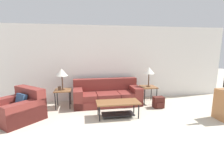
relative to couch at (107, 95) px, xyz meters
name	(u,v)px	position (x,y,z in m)	size (l,w,h in m)	color
ground_plane	(141,168)	(0.06, -3.28, -0.29)	(24.00, 24.00, 0.00)	beige
wall_back	(106,63)	(0.06, 0.62, 1.01)	(9.08, 0.06, 2.60)	white
couch	(107,95)	(0.00, 0.00, 0.00)	(2.20, 1.01, 0.82)	maroon
armchair	(19,109)	(-2.43, -0.91, -0.01)	(1.48, 1.48, 0.80)	maroon
coffee_table	(118,106)	(0.13, -1.17, 0.02)	(1.15, 0.55, 0.43)	brown
side_table_left	(63,92)	(-1.40, -0.08, 0.21)	(0.50, 0.54, 0.56)	brown
side_table_right	(148,88)	(1.40, -0.08, 0.21)	(0.50, 0.54, 0.56)	brown
table_lamp_left	(62,73)	(-1.40, -0.08, 0.80)	(0.35, 0.35, 0.66)	#472D1E
table_lamp_right	(149,71)	(1.40, -0.08, 0.80)	(0.35, 0.35, 0.66)	#472D1E
backpack	(158,102)	(1.53, -0.64, -0.12)	(0.32, 0.31, 0.35)	#4C1E19
picture_frame	(59,88)	(-1.49, -0.17, 0.34)	(0.10, 0.04, 0.13)	#4C3828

